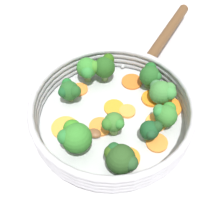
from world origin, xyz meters
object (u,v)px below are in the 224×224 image
at_px(broccoli_floret_2, 150,75).
at_px(broccoli_floret_8, 165,113).
at_px(carrot_slice_9, 157,143).
at_px(carrot_slice_1, 156,120).
at_px(carrot_slice_4, 100,127).
at_px(carrot_slice_10, 129,158).
at_px(skillet, 112,120).
at_px(mushroom_piece_0, 94,133).
at_px(broccoli_floret_0, 113,123).
at_px(broccoli_floret_4, 75,137).
at_px(broccoli_floret_3, 88,69).
at_px(broccoli_floret_7, 120,158).
at_px(broccoli_floret_9, 162,92).
at_px(carrot_slice_8, 65,127).
at_px(broccoli_floret_5, 104,67).
at_px(carrot_slice_7, 80,89).
at_px(carrot_slice_0, 127,111).
at_px(carrot_slice_5, 112,107).
at_px(broccoli_floret_1, 69,90).
at_px(carrot_slice_3, 132,82).
at_px(carrot_slice_2, 168,107).
at_px(carrot_slice_6, 152,99).
at_px(broccoli_floret_6, 151,130).

distance_m(broccoli_floret_2, broccoli_floret_8, 0.09).
relative_size(carrot_slice_9, broccoli_floret_2, 0.76).
bearing_deg(carrot_slice_1, carrot_slice_4, -162.51).
xyz_separation_m(carrot_slice_1, carrot_slice_10, (-0.04, -0.08, -0.00)).
distance_m(skillet, carrot_slice_10, 0.09).
relative_size(carrot_slice_10, mushroom_piece_0, 1.52).
bearing_deg(carrot_slice_10, broccoli_floret_0, 126.32).
bearing_deg(broccoli_floret_0, skillet, 103.90).
bearing_deg(broccoli_floret_4, broccoli_floret_3, 95.31).
height_order(broccoli_floret_7, broccoli_floret_9, broccoli_floret_7).
height_order(carrot_slice_8, carrot_slice_10, carrot_slice_10).
relative_size(skillet, broccoli_floret_5, 5.06).
xyz_separation_m(skillet, broccoli_floret_4, (-0.05, -0.07, 0.04)).
height_order(skillet, broccoli_floret_5, broccoli_floret_5).
distance_m(skillet, carrot_slice_7, 0.09).
distance_m(carrot_slice_0, carrot_slice_1, 0.05).
bearing_deg(broccoli_floret_7, broccoli_floret_3, 117.33).
bearing_deg(carrot_slice_5, broccoli_floret_1, 175.09).
bearing_deg(carrot_slice_3, broccoli_floret_8, -52.64).
bearing_deg(carrot_slice_2, broccoli_floret_3, 165.11).
height_order(carrot_slice_0, carrot_slice_7, carrot_slice_0).
relative_size(carrot_slice_6, broccoli_floret_6, 0.94).
bearing_deg(carrot_slice_6, carrot_slice_0, -137.68).
bearing_deg(carrot_slice_9, broccoli_floret_2, 100.93).
relative_size(carrot_slice_2, broccoli_floret_3, 0.90).
bearing_deg(carrot_slice_1, carrot_slice_2, 60.09).
relative_size(carrot_slice_1, carrot_slice_2, 0.78).
bearing_deg(carrot_slice_6, broccoli_floret_1, -170.15).
bearing_deg(broccoli_floret_5, carrot_slice_7, -138.03).
bearing_deg(carrot_slice_9, broccoli_floret_0, 174.08).
xyz_separation_m(carrot_slice_1, broccoli_floret_7, (-0.05, -0.09, 0.02)).
bearing_deg(broccoli_floret_6, broccoli_floret_1, 158.23).
bearing_deg(carrot_slice_10, broccoli_floret_5, 113.05).
distance_m(skillet, mushroom_piece_0, 0.05).
bearing_deg(broccoli_floret_8, broccoli_floret_0, -155.69).
relative_size(carrot_slice_4, broccoli_floret_1, 0.90).
height_order(broccoli_floret_2, broccoli_floret_7, same).
bearing_deg(broccoli_floret_3, carrot_slice_10, -57.37).
xyz_separation_m(skillet, broccoli_floret_0, (0.01, -0.03, 0.04)).
height_order(carrot_slice_3, broccoli_floret_7, broccoli_floret_7).
bearing_deg(broccoli_floret_3, mushroom_piece_0, -73.02).
distance_m(carrot_slice_2, carrot_slice_3, 0.09).
height_order(carrot_slice_0, broccoli_floret_2, broccoli_floret_2).
distance_m(carrot_slice_8, broccoli_floret_0, 0.09).
xyz_separation_m(carrot_slice_7, broccoli_floret_4, (0.03, -0.12, 0.03)).
bearing_deg(carrot_slice_9, carrot_slice_8, 178.67).
relative_size(carrot_slice_0, broccoli_floret_3, 0.56).
relative_size(carrot_slice_5, broccoli_floret_9, 0.76).
relative_size(skillet, carrot_slice_6, 7.01).
bearing_deg(carrot_slice_4, carrot_slice_8, -169.53).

